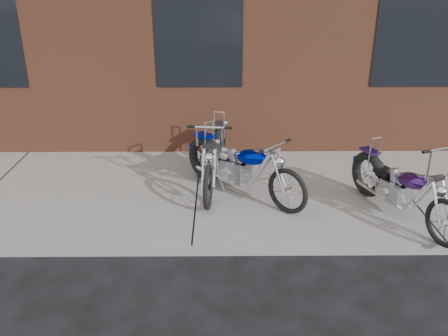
{
  "coord_description": "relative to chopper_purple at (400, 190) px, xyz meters",
  "views": [
    {
      "loc": [
        0.34,
        -4.7,
        3.15
      ],
      "look_at": [
        0.38,
        0.8,
        0.78
      ],
      "focal_mm": 38.0,
      "sensor_mm": 36.0,
      "label": 1
    }
  ],
  "objects": [
    {
      "name": "chopper_blue",
      "position": [
        -2.0,
        0.66,
        0.02
      ],
      "size": [
        1.62,
        1.57,
        0.94
      ],
      "rotation": [
        0.0,
        0.0,
        -0.77
      ],
      "color": "black",
      "rests_on": "sidewalk"
    },
    {
      "name": "chopper_third",
      "position": [
        -2.36,
        1.03,
        0.02
      ],
      "size": [
        0.52,
        2.11,
        1.07
      ],
      "rotation": [
        0.0,
        0.0,
        -1.68
      ],
      "color": "black",
      "rests_on": "sidewalk"
    },
    {
      "name": "ground",
      "position": [
        -2.62,
        -0.69,
        -0.51
      ],
      "size": [
        120.0,
        120.0,
        0.0
      ],
      "primitive_type": "plane",
      "color": "black",
      "rests_on": "ground"
    },
    {
      "name": "sidewalk",
      "position": [
        -2.62,
        0.81,
        -0.44
      ],
      "size": [
        22.0,
        3.0,
        0.15
      ],
      "primitive_type": "cube",
      "color": "gray",
      "rests_on": "ground"
    },
    {
      "name": "chopper_purple",
      "position": [
        0.0,
        0.0,
        0.0
      ],
      "size": [
        0.83,
        1.92,
        1.13
      ],
      "rotation": [
        0.0,
        0.0,
        -1.2
      ],
      "color": "black",
      "rests_on": "sidewalk"
    }
  ]
}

